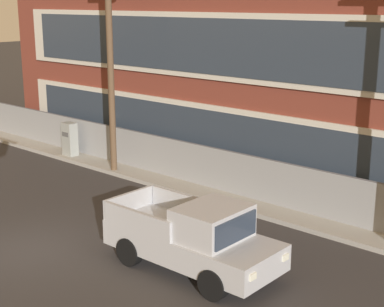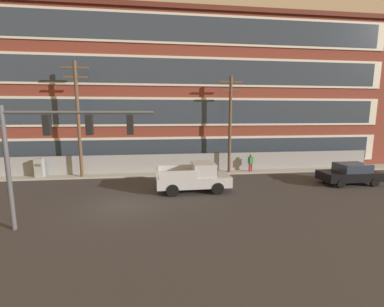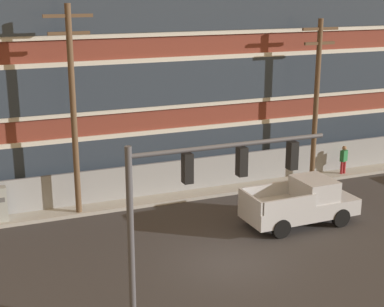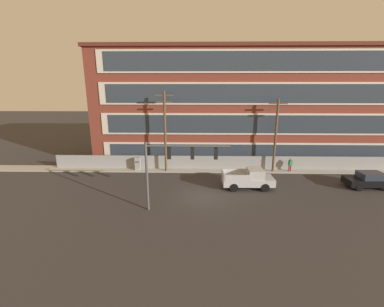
{
  "view_description": "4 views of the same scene",
  "coord_description": "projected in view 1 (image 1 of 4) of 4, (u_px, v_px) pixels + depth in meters",
  "views": [
    {
      "loc": [
        14.14,
        -8.69,
        7.06
      ],
      "look_at": [
        1.96,
        4.89,
        2.29
      ],
      "focal_mm": 55.0,
      "sensor_mm": 36.0,
      "label": 1
    },
    {
      "loc": [
        2.2,
        -14.54,
        5.24
      ],
      "look_at": [
        4.31,
        2.25,
        2.59
      ],
      "focal_mm": 24.0,
      "sensor_mm": 36.0,
      "label": 2
    },
    {
      "loc": [
        -8.81,
        -17.81,
        9.86
      ],
      "look_at": [
        -0.12,
        3.31,
        3.35
      ],
      "focal_mm": 55.0,
      "sensor_mm": 36.0,
      "label": 3
    },
    {
      "loc": [
        -0.53,
        -21.42,
        9.68
      ],
      "look_at": [
        -1.03,
        1.61,
        3.61
      ],
      "focal_mm": 24.0,
      "sensor_mm": 36.0,
      "label": 4
    }
  ],
  "objects": [
    {
      "name": "utility_pole_near_corner",
      "position": [
        110.0,
        53.0,
        23.49
      ],
      "size": [
        2.04,
        0.26,
        9.2
      ],
      "color": "brown",
      "rests_on": "ground"
    },
    {
      "name": "ground_plane",
      "position": [
        31.0,
        249.0,
        17.18
      ],
      "size": [
        160.0,
        160.0,
        0.0
      ],
      "primitive_type": "plane",
      "color": "#333030"
    },
    {
      "name": "sidewalk_building_side",
      "position": [
        200.0,
        188.0,
        22.57
      ],
      "size": [
        80.0,
        1.99,
        0.16
      ],
      "primitive_type": "cube",
      "color": "#9E9B93",
      "rests_on": "ground"
    },
    {
      "name": "electrical_cabinet",
      "position": [
        70.0,
        141.0,
        26.86
      ],
      "size": [
        0.64,
        0.49,
        1.67
      ],
      "color": "#939993",
      "rests_on": "ground"
    },
    {
      "name": "chain_link_fence",
      "position": [
        249.0,
        178.0,
        21.03
      ],
      "size": [
        39.3,
        0.06,
        1.76
      ],
      "color": "gray",
      "rests_on": "ground"
    },
    {
      "name": "pickup_truck_silver",
      "position": [
        195.0,
        238.0,
        15.61
      ],
      "size": [
        5.0,
        2.16,
        1.96
      ],
      "color": "#B2B5BA",
      "rests_on": "ground"
    }
  ]
}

